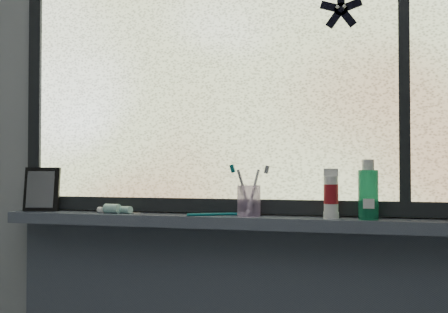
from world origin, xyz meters
TOP-DOWN VIEW (x-y plane):
  - wall_back at (0.00, 1.30)m, footprint 3.00×0.01m
  - windowsill at (0.00, 1.23)m, footprint 1.62×0.14m
  - window_pane at (0.00, 1.28)m, footprint 1.50×0.01m
  - frame_bottom at (0.00, 1.28)m, footprint 1.60×0.03m
  - frame_left at (-0.78, 1.28)m, footprint 0.05×0.03m
  - frame_mullion at (0.60, 1.28)m, footprint 0.03×0.03m
  - starfish_sticker at (0.40, 1.27)m, footprint 0.15×0.02m
  - vanity_mirror at (-0.71, 1.23)m, footprint 0.14×0.09m
  - toothpaste_tube at (-0.39, 1.21)m, footprint 0.19×0.09m
  - toothbrush_cup at (0.09, 1.23)m, footprint 0.08×0.08m
  - toothbrush_lying at (-0.03, 1.21)m, footprint 0.21×0.12m
  - mouthwash_bottle at (0.48, 1.21)m, footprint 0.08×0.08m
  - cream_tube at (0.37, 1.22)m, footprint 0.05×0.05m

SIDE VIEW (x-z plane):
  - windowsill at x=0.00m, z-range 0.98..1.02m
  - toothbrush_lying at x=-0.03m, z-range 1.02..1.03m
  - toothpaste_tube at x=-0.39m, z-range 1.02..1.05m
  - frame_bottom at x=0.00m, z-range 1.02..1.07m
  - toothbrush_cup at x=0.09m, z-range 1.02..1.12m
  - vanity_mirror at x=-0.71m, z-range 1.02..1.19m
  - cream_tube at x=0.37m, z-range 1.05..1.16m
  - mouthwash_bottle at x=0.48m, z-range 1.04..1.19m
  - wall_back at x=0.00m, z-range 0.00..2.50m
  - frame_left at x=-0.78m, z-range 0.98..2.08m
  - window_pane at x=0.00m, z-range 1.03..2.03m
  - frame_mullion at x=0.60m, z-range 1.03..2.03m
  - starfish_sticker at x=0.40m, z-range 1.65..1.79m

